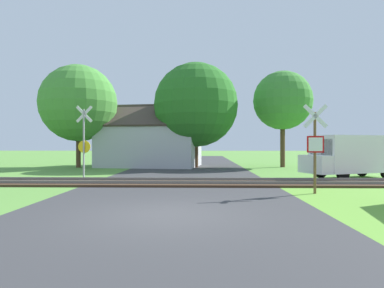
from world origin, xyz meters
TOP-DOWN VIEW (x-y plane):
  - ground_plane at (0.00, 0.00)m, footprint 160.00×160.00m
  - road_asphalt at (0.00, 2.00)m, footprint 8.30×80.00m
  - rail_track at (0.00, 6.69)m, footprint 60.00×2.60m
  - stop_sign_near at (5.06, 3.80)m, footprint 0.88×0.16m
  - crossing_sign_far at (-5.05, 8.64)m, footprint 0.88×0.15m
  - house at (-3.08, 18.59)m, footprint 8.59×6.63m
  - tree_center at (0.56, 17.41)m, footprint 6.41×6.41m
  - tree_left at (-8.39, 17.13)m, footprint 5.82×5.82m
  - tree_right at (7.29, 17.98)m, footprint 4.54×4.54m
  - mail_truck at (8.74, 9.33)m, footprint 5.24×3.52m

SIDE VIEW (x-z plane):
  - ground_plane at x=0.00m, z-range 0.00..0.00m
  - road_asphalt at x=0.00m, z-range 0.00..0.01m
  - rail_track at x=0.00m, z-range -0.05..0.17m
  - mail_truck at x=8.74m, z-range 0.12..2.36m
  - house at x=-3.08m, z-range -0.72..4.26m
  - stop_sign_near at x=5.06m, z-range 0.17..3.42m
  - crossing_sign_far at x=-5.05m, z-range 0.16..3.92m
  - tree_center at x=0.56m, z-range 0.78..8.77m
  - tree_left at x=-8.39m, z-range 0.99..8.80m
  - tree_right at x=7.29m, z-range 1.43..8.88m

